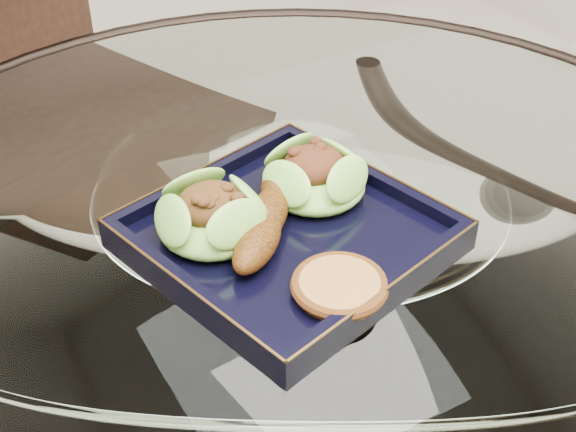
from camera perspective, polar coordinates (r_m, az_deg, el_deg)
dining_table at (r=0.97m, az=0.77°, el=-7.99°), size 1.13×1.13×0.77m
dining_chair at (r=1.33m, az=-16.19°, el=2.46°), size 0.57×0.57×1.00m
navy_plate at (r=0.81m, az=-0.00°, el=-1.68°), size 0.33×0.33×0.02m
lettuce_wrap_left at (r=0.80m, az=-5.40°, el=-0.17°), size 0.14×0.14×0.04m
lettuce_wrap_right at (r=0.85m, az=1.94°, el=2.65°), size 0.12×0.12×0.04m
roasted_plantain at (r=0.80m, az=-1.40°, el=0.17°), size 0.15×0.16×0.03m
crumb_patty at (r=0.74m, az=3.68°, el=-5.06°), size 0.10×0.10×0.01m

